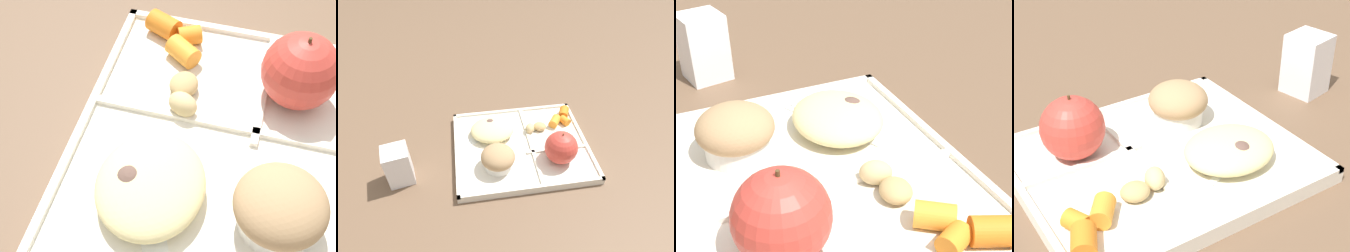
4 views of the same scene
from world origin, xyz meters
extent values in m
plane|color=brown|center=(0.00, 0.00, 0.00)|extent=(6.00, 6.00, 0.00)
cube|color=silver|center=(0.00, 0.00, 0.01)|extent=(0.35, 0.30, 0.02)
cube|color=silver|center=(0.00, -0.14, 0.02)|extent=(0.35, 0.01, 0.01)
cube|color=silver|center=(0.17, 0.00, 0.02)|extent=(0.01, 0.30, 0.01)
cube|color=silver|center=(-0.03, 0.00, 0.02)|extent=(0.01, 0.28, 0.01)
cube|color=silver|center=(-0.09, 0.03, 0.02)|extent=(0.16, 0.01, 0.01)
sphere|color=#C63D33|center=(-0.09, 0.06, 0.06)|extent=(0.08, 0.08, 0.08)
cylinder|color=#4C381E|center=(-0.09, 0.06, 0.10)|extent=(0.00, 0.00, 0.01)
cylinder|color=silver|center=(0.07, 0.06, 0.03)|extent=(0.07, 0.07, 0.02)
ellipsoid|color=tan|center=(0.07, 0.06, 0.05)|extent=(0.08, 0.08, 0.05)
cylinder|color=orange|center=(-0.15, -0.10, 0.03)|extent=(0.04, 0.04, 0.03)
cylinder|color=orange|center=(-0.11, -0.07, 0.03)|extent=(0.04, 0.04, 0.02)
cylinder|color=orange|center=(-0.14, -0.06, 0.03)|extent=(0.03, 0.03, 0.02)
ellipsoid|color=tan|center=(-0.06, -0.05, 0.03)|extent=(0.04, 0.03, 0.02)
ellipsoid|color=tan|center=(-0.03, -0.05, 0.03)|extent=(0.04, 0.04, 0.03)
ellipsoid|color=beige|center=(0.07, -0.05, 0.03)|extent=(0.12, 0.10, 0.04)
sphere|color=brown|center=(0.07, -0.07, 0.03)|extent=(0.04, 0.04, 0.04)
sphere|color=brown|center=(0.09, -0.06, 0.03)|extent=(0.03, 0.03, 0.03)
sphere|color=#755B4C|center=(0.06, -0.05, 0.03)|extent=(0.03, 0.03, 0.03)
cube|color=white|center=(0.06, -0.06, 0.02)|extent=(0.08, 0.04, 0.00)
cube|color=white|center=(0.12, -0.04, 0.02)|extent=(0.04, 0.04, 0.00)
cylinder|color=white|center=(0.14, -0.03, 0.02)|extent=(0.02, 0.01, 0.00)
cylinder|color=white|center=(0.14, -0.02, 0.02)|extent=(0.02, 0.01, 0.00)
cylinder|color=white|center=(0.14, -0.02, 0.02)|extent=(0.02, 0.01, 0.00)
cube|color=white|center=(0.30, 0.05, 0.05)|extent=(0.07, 0.07, 0.10)
camera|label=1|loc=(0.28, 0.02, 0.42)|focal=52.30mm
camera|label=2|loc=(0.13, 0.54, 0.57)|focal=31.58mm
camera|label=3|loc=(-0.36, 0.14, 0.32)|focal=51.67mm
camera|label=4|loc=(-0.28, -0.48, 0.41)|focal=57.25mm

